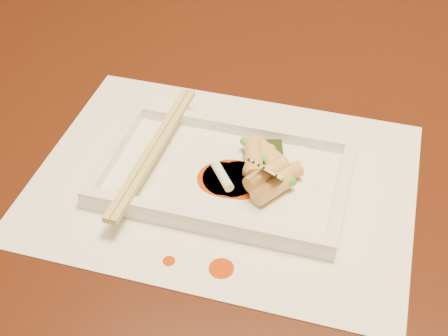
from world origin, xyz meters
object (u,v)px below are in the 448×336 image
(table, at_px, (300,200))
(fork, at_px, (298,121))
(plate_base, at_px, (224,178))
(placemat, at_px, (224,181))
(chopstick_a, at_px, (150,149))

(table, relative_size, fork, 10.00)
(plate_base, relative_size, fork, 1.86)
(table, height_order, placemat, placemat)
(fork, bearing_deg, placemat, -165.58)
(table, height_order, fork, fork)
(plate_base, bearing_deg, chopstick_a, 180.00)
(fork, bearing_deg, chopstick_a, -173.25)
(placemat, bearing_deg, table, 52.07)
(placemat, xyz_separation_m, chopstick_a, (-0.08, 0.00, 0.03))
(placemat, height_order, chopstick_a, chopstick_a)
(plate_base, bearing_deg, table, 52.07)
(placemat, bearing_deg, fork, 14.42)
(table, distance_m, fork, 0.20)
(plate_base, distance_m, fork, 0.11)
(table, xyz_separation_m, chopstick_a, (-0.16, -0.09, 0.13))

